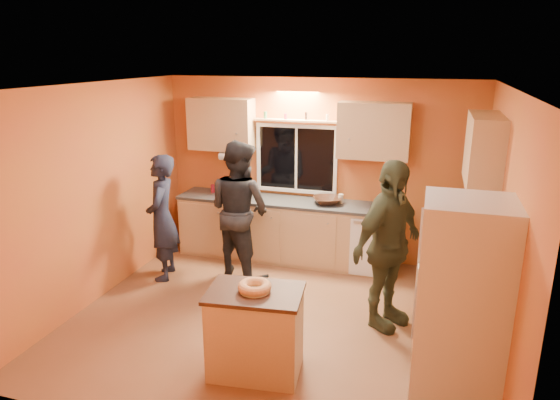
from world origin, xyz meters
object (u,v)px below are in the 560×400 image
(refrigerator, at_px, (461,303))
(island, at_px, (255,331))
(person_center, at_px, (239,210))
(person_left, at_px, (162,218))
(person_right, at_px, (388,246))

(refrigerator, distance_m, island, 1.85)
(island, xyz_separation_m, person_center, (-0.93, 1.99, 0.50))
(island, xyz_separation_m, person_left, (-1.88, 1.63, 0.41))
(person_left, relative_size, person_right, 0.90)
(person_left, relative_size, person_center, 0.91)
(island, xyz_separation_m, person_right, (1.08, 1.23, 0.51))
(person_center, height_order, person_right, person_right)
(person_center, bearing_deg, person_left, 43.67)
(refrigerator, distance_m, person_left, 3.92)
(person_left, bearing_deg, refrigerator, 51.70)
(island, distance_m, person_center, 2.25)
(person_left, height_order, person_right, person_right)
(refrigerator, xyz_separation_m, person_center, (-2.70, 1.80, 0.03))
(person_right, bearing_deg, person_center, 99.38)
(refrigerator, relative_size, island, 1.94)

